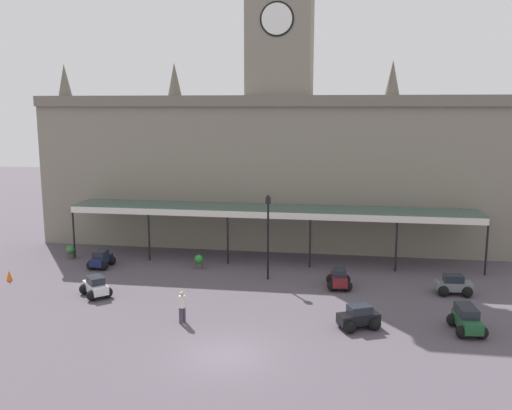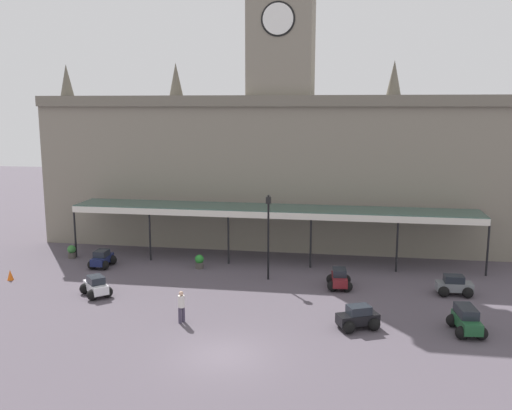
{
  "view_description": "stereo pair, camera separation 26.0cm",
  "coord_description": "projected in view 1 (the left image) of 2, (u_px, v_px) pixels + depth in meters",
  "views": [
    {
      "loc": [
        4.91,
        -22.68,
        10.96
      ],
      "look_at": [
        0.0,
        8.73,
        5.27
      ],
      "focal_mm": 39.01,
      "sensor_mm": 36.0,
      "label": 1
    },
    {
      "loc": [
        5.17,
        -22.64,
        10.96
      ],
      "look_at": [
        0.0,
        8.73,
        5.27
      ],
      "focal_mm": 39.01,
      "sensor_mm": 36.0,
      "label": 2
    }
  ],
  "objects": [
    {
      "name": "planter_near_kerb",
      "position": [
        70.0,
        252.0,
        40.35
      ],
      "size": [
        0.6,
        0.6,
        0.96
      ],
      "color": "#47423D",
      "rests_on": "ground"
    },
    {
      "name": "ground_plane",
      "position": [
        226.0,
        355.0,
        24.74
      ],
      "size": [
        140.0,
        140.0,
        0.0
      ],
      "primitive_type": "plane",
      "color": "#4F4751"
    },
    {
      "name": "traffic_cone",
      "position": [
        9.0,
        276.0,
        35.24
      ],
      "size": [
        0.4,
        0.4,
        0.67
      ],
      "primitive_type": "cone",
      "color": "orange",
      "rests_on": "ground"
    },
    {
      "name": "car_white_sedan",
      "position": [
        96.0,
        288.0,
        32.37
      ],
      "size": [
        2.21,
        2.22,
        1.19
      ],
      "color": "silver",
      "rests_on": "ground"
    },
    {
      "name": "planter_forecourt_centre",
      "position": [
        199.0,
        262.0,
        37.83
      ],
      "size": [
        0.6,
        0.6,
        0.96
      ],
      "color": "#47423D",
      "rests_on": "ground"
    },
    {
      "name": "entrance_canopy",
      "position": [
        271.0,
        210.0,
        39.2
      ],
      "size": [
        28.8,
        3.26,
        3.87
      ],
      "color": "#38564C",
      "rests_on": "ground"
    },
    {
      "name": "car_black_sedan",
      "position": [
        359.0,
        319.0,
        27.68
      ],
      "size": [
        2.23,
        2.01,
        1.19
      ],
      "color": "black",
      "rests_on": "ground"
    },
    {
      "name": "pedestrian_crossing_forecourt",
      "position": [
        182.0,
        306.0,
        28.31
      ],
      "size": [
        0.34,
        0.35,
        1.67
      ],
      "color": "#3F384C",
      "rests_on": "ground"
    },
    {
      "name": "car_navy_sedan",
      "position": [
        101.0,
        260.0,
        38.15
      ],
      "size": [
        1.54,
        2.07,
        1.19
      ],
      "color": "#19214C",
      "rests_on": "ground"
    },
    {
      "name": "victorian_lamppost",
      "position": [
        268.0,
        228.0,
        35.0
      ],
      "size": [
        0.3,
        0.3,
        5.49
      ],
      "color": "black",
      "rests_on": "ground"
    },
    {
      "name": "car_maroon_sedan",
      "position": [
        339.0,
        280.0,
        33.87
      ],
      "size": [
        1.62,
        2.11,
        1.19
      ],
      "color": "maroon",
      "rests_on": "ground"
    },
    {
      "name": "station_building",
      "position": [
        280.0,
        159.0,
        43.79
      ],
      "size": [
        37.49,
        6.11,
        21.34
      ],
      "color": "gray",
      "rests_on": "ground"
    },
    {
      "name": "car_grey_sedan",
      "position": [
        454.0,
        286.0,
        32.65
      ],
      "size": [
        2.08,
        1.57,
        1.19
      ],
      "color": "slate",
      "rests_on": "ground"
    },
    {
      "name": "car_green_estate",
      "position": [
        467.0,
        321.0,
        27.22
      ],
      "size": [
        1.7,
        2.33,
        1.27
      ],
      "color": "#1E512D",
      "rests_on": "ground"
    }
  ]
}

